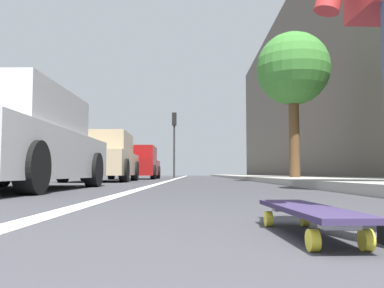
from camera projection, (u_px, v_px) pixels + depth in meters
ground_plane at (202, 183)px, 10.59m from camera, size 80.00×80.00×0.00m
lane_stripe_white at (178, 178)px, 20.57m from camera, size 52.00×0.16×0.01m
sidewalk_curb at (269, 177)px, 18.56m from camera, size 52.00×3.20×0.14m
building_facade at (302, 83)px, 22.92m from camera, size 40.00×1.20×10.74m
skateboard at (308, 212)px, 1.57m from camera, size 0.85×0.24×0.11m
parked_car_near at (12, 142)px, 5.94m from camera, size 4.48×1.94×1.47m
parked_car_mid at (103, 158)px, 12.47m from camera, size 4.21×2.02×1.49m
parked_car_far at (136, 164)px, 18.21m from camera, size 4.24×2.04×1.46m
traffic_light at (174, 132)px, 25.17m from camera, size 0.33×0.28×4.06m
street_tree_mid at (293, 70)px, 12.41m from camera, size 2.25×2.25×4.60m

